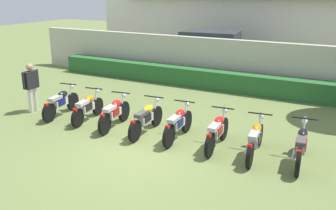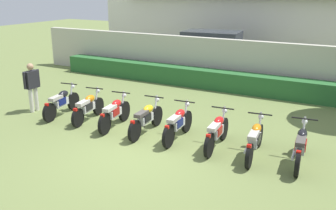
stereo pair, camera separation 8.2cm
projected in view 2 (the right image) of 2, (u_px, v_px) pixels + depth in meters
name	position (u px, v px, depth m)	size (l,w,h in m)	color
ground	(136.00, 154.00, 9.43)	(60.00, 60.00, 0.00)	olive
compound_wall	(238.00, 64.00, 15.37)	(20.13, 0.30, 1.93)	#BCB7A8
hedge_row	(231.00, 82.00, 14.96)	(16.10, 0.70, 0.75)	#28602D
parked_car	(214.00, 51.00, 18.61)	(4.67, 2.47, 1.89)	black
motorcycle_in_row_0	(61.00, 102.00, 12.08)	(0.60, 1.86, 0.95)	black
motorcycle_in_row_1	(88.00, 107.00, 11.62)	(0.60, 1.76, 0.94)	black
motorcycle_in_row_2	(115.00, 113.00, 11.06)	(0.60, 1.82, 0.97)	black
motorcycle_in_row_3	(146.00, 118.00, 10.61)	(0.60, 1.93, 0.96)	black
motorcycle_in_row_4	(178.00, 123.00, 10.18)	(0.60, 1.84, 0.97)	black
motorcycle_in_row_5	(217.00, 131.00, 9.63)	(0.60, 1.83, 0.96)	black
motorcycle_in_row_6	(255.00, 139.00, 9.15)	(0.60, 1.93, 0.95)	black
motorcycle_in_row_7	(301.00, 146.00, 8.75)	(0.60, 1.94, 0.98)	black
inspector_person	(32.00, 84.00, 12.34)	(0.22, 0.66, 1.61)	silver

